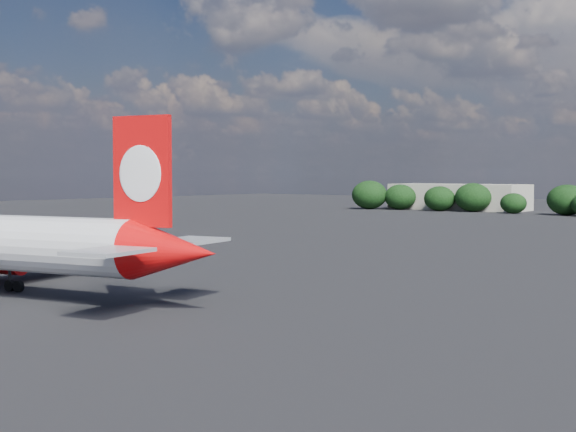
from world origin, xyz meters
The scene contains 2 objects.
ground centered at (0.00, 60.00, 0.00)m, with size 500.00×500.00×0.00m, color black.
terminal_building centered at (-65.00, 192.00, 4.00)m, with size 42.00×16.00×8.00m.
Camera 1 is at (54.05, -33.59, 11.11)m, focal length 50.00 mm.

